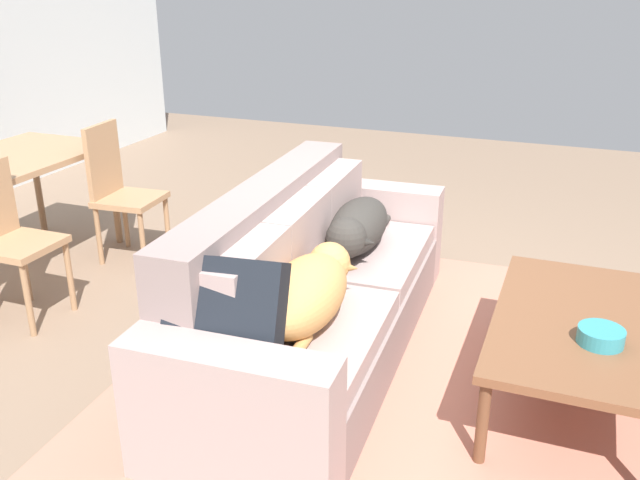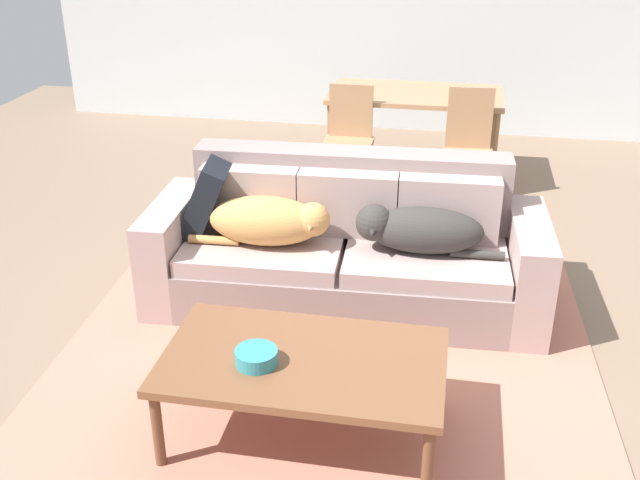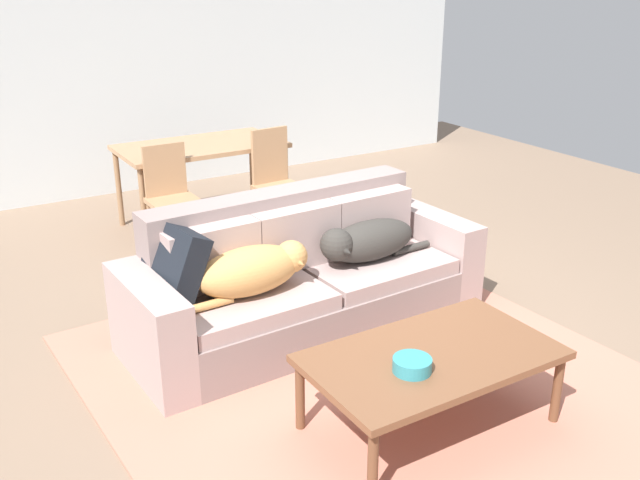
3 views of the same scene
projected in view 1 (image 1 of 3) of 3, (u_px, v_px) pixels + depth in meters
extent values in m
plane|color=#826955|center=(371.00, 335.00, 3.87)|extent=(10.00, 10.00, 0.00)
cube|color=#BE745F|center=(464.00, 379.00, 3.44)|extent=(3.10, 3.41, 0.01)
cube|color=gray|center=(321.00, 325.00, 3.64)|extent=(2.00, 0.95, 0.33)
cube|color=#A78F8A|center=(287.00, 333.00, 3.13)|extent=(0.99, 0.87, 0.10)
cube|color=#A78F8A|center=(348.00, 253.00, 3.99)|extent=(0.99, 0.87, 0.10)
cube|color=gray|center=(264.00, 230.00, 3.55)|extent=(1.97, 0.32, 0.47)
cube|color=#A78F8A|center=(249.00, 290.00, 2.97)|extent=(0.61, 0.19, 0.40)
cube|color=#A78F8A|center=(299.00, 241.00, 3.51)|extent=(0.61, 0.19, 0.40)
cube|color=#A78F8A|center=(335.00, 204.00, 4.04)|extent=(0.61, 0.19, 0.40)
cube|color=#A78F8A|center=(230.00, 421.00, 2.63)|extent=(0.25, 0.87, 0.62)
cube|color=#A78F8A|center=(374.00, 230.00, 4.54)|extent=(0.25, 0.87, 0.62)
ellipsoid|color=tan|center=(305.00, 294.00, 3.05)|extent=(0.69, 0.36, 0.29)
sphere|color=tan|center=(330.00, 263.00, 3.28)|extent=(0.20, 0.20, 0.20)
cone|color=olive|center=(348.00, 267.00, 3.26)|extent=(0.10, 0.12, 0.09)
cylinder|color=tan|center=(295.00, 354.00, 2.80)|extent=(0.31, 0.06, 0.05)
ellipsoid|color=#34312D|center=(358.00, 226.00, 3.89)|extent=(0.70, 0.33, 0.27)
sphere|color=#34312D|center=(346.00, 238.00, 3.61)|extent=(0.22, 0.22, 0.22)
cone|color=#272522|center=(364.00, 242.00, 3.59)|extent=(0.10, 0.12, 0.10)
cylinder|color=#34312D|center=(381.00, 226.00, 4.18)|extent=(0.31, 0.06, 0.05)
cube|color=black|center=(224.00, 316.00, 2.72)|extent=(0.38, 0.51, 0.49)
cube|color=brown|center=(580.00, 323.00, 3.12)|extent=(1.29, 0.75, 0.04)
cylinder|color=brown|center=(482.00, 423.00, 2.80)|extent=(0.05, 0.05, 0.40)
cylinder|color=brown|center=(516.00, 300.00, 3.83)|extent=(0.05, 0.05, 0.40)
cylinder|color=teal|center=(601.00, 336.00, 2.90)|extent=(0.19, 0.19, 0.07)
cylinder|color=#916C4B|center=(115.00, 196.00, 5.05)|extent=(0.05, 0.05, 0.73)
cylinder|color=#916C4B|center=(38.00, 185.00, 5.29)|extent=(0.05, 0.05, 0.73)
cube|color=#AB7F58|center=(20.00, 245.00, 3.90)|extent=(0.40, 0.40, 0.04)
cylinder|color=#9A7250|center=(28.00, 300.00, 3.78)|extent=(0.04, 0.04, 0.44)
cylinder|color=#9A7250|center=(70.00, 276.00, 4.08)|extent=(0.04, 0.04, 0.44)
cylinder|color=#9A7250|center=(25.00, 268.00, 4.19)|extent=(0.04, 0.04, 0.44)
cube|color=#AB7F58|center=(130.00, 200.00, 4.74)|extent=(0.43, 0.43, 0.04)
cube|color=#AB7F58|center=(103.00, 160.00, 4.69)|extent=(0.36, 0.06, 0.49)
cylinder|color=#9A7250|center=(143.00, 241.00, 4.63)|extent=(0.04, 0.04, 0.41)
cylinder|color=#9A7250|center=(167.00, 225.00, 4.93)|extent=(0.04, 0.04, 0.41)
cylinder|color=#9A7250|center=(99.00, 236.00, 4.72)|extent=(0.04, 0.04, 0.41)
cylinder|color=#9A7250|center=(126.00, 220.00, 5.02)|extent=(0.04, 0.04, 0.41)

